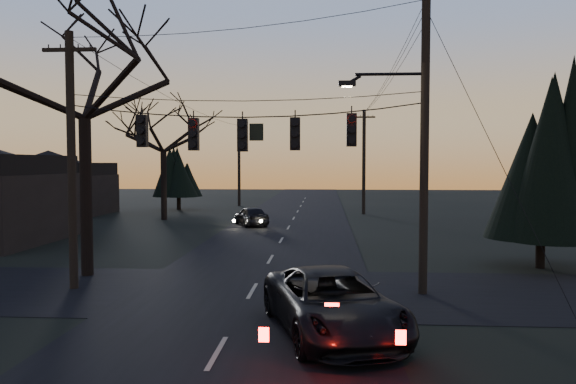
# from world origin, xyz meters

# --- Properties ---
(main_road) EXTENTS (8.00, 120.00, 0.02)m
(main_road) POSITION_xyz_m (0.00, 20.00, 0.01)
(main_road) COLOR black
(main_road) RESTS_ON ground
(cross_road) EXTENTS (60.00, 7.00, 0.02)m
(cross_road) POSITION_xyz_m (0.00, 10.00, 0.01)
(cross_road) COLOR black
(cross_road) RESTS_ON ground
(utility_pole_right) EXTENTS (5.00, 0.30, 10.00)m
(utility_pole_right) POSITION_xyz_m (5.50, 10.00, 0.00)
(utility_pole_right) COLOR black
(utility_pole_right) RESTS_ON ground
(utility_pole_left) EXTENTS (1.80, 0.30, 8.50)m
(utility_pole_left) POSITION_xyz_m (-6.00, 10.00, 0.00)
(utility_pole_left) COLOR black
(utility_pole_left) RESTS_ON ground
(utility_pole_far_r) EXTENTS (1.80, 0.30, 8.50)m
(utility_pole_far_r) POSITION_xyz_m (5.50, 38.00, 0.00)
(utility_pole_far_r) COLOR black
(utility_pole_far_r) RESTS_ON ground
(utility_pole_far_l) EXTENTS (0.30, 0.30, 8.00)m
(utility_pole_far_l) POSITION_xyz_m (-6.00, 46.00, 0.00)
(utility_pole_far_l) COLOR black
(utility_pole_far_l) RESTS_ON ground
(span_signal_assembly) EXTENTS (11.50, 0.44, 1.67)m
(span_signal_assembly) POSITION_xyz_m (-0.24, 10.00, 5.18)
(span_signal_assembly) COLOR black
(span_signal_assembly) RESTS_ON ground
(bare_tree_left) EXTENTS (9.46, 9.46, 11.68)m
(bare_tree_left) POSITION_xyz_m (-6.49, 12.18, 8.17)
(bare_tree_left) COLOR black
(bare_tree_left) RESTS_ON ground
(evergreen_right) EXTENTS (3.87, 3.87, 7.27)m
(evergreen_right) POSITION_xyz_m (10.96, 14.83, 4.23)
(evergreen_right) COLOR black
(evergreen_right) RESTS_ON ground
(bare_tree_dist) EXTENTS (6.30, 6.30, 10.03)m
(bare_tree_dist) POSITION_xyz_m (-9.50, 32.51, 7.00)
(bare_tree_dist) COLOR black
(bare_tree_dist) RESTS_ON ground
(evergreen_dist) EXTENTS (3.31, 3.31, 5.38)m
(evergreen_dist) POSITION_xyz_m (-10.72, 41.27, 3.28)
(evergreen_dist) COLOR black
(evergreen_dist) RESTS_ON ground
(house_left_far) EXTENTS (9.00, 7.00, 5.20)m
(house_left_far) POSITION_xyz_m (-20.00, 36.00, 2.60)
(house_left_far) COLOR black
(house_left_far) RESTS_ON ground
(suv_near) EXTENTS (4.05, 6.08, 1.55)m
(suv_near) POSITION_xyz_m (2.56, 5.50, 0.78)
(suv_near) COLOR black
(suv_near) RESTS_ON ground
(sedan_oncoming_a) EXTENTS (2.98, 4.13, 1.31)m
(sedan_oncoming_a) POSITION_xyz_m (-2.55, 28.96, 0.65)
(sedan_oncoming_a) COLOR black
(sedan_oncoming_a) RESTS_ON ground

